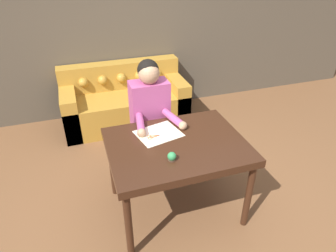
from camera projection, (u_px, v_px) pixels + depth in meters
name	position (u px, v px, depth m)	size (l,w,h in m)	color
ground_plane	(182.00, 209.00, 2.93)	(16.00, 16.00, 0.00)	brown
wall_back	(126.00, 23.00, 4.12)	(8.00, 0.06, 2.60)	brown
dining_table	(177.00, 151.00, 2.61)	(1.18, 0.90, 0.76)	#381E11
couch	(125.00, 102.00, 4.27)	(1.70, 0.78, 0.81)	#B7842D
person	(150.00, 120.00, 3.10)	(0.47, 0.61, 1.31)	#33281E
pattern_paper_main	(158.00, 134.00, 2.69)	(0.44, 0.39, 0.00)	beige
scissors	(156.00, 136.00, 2.65)	(0.25, 0.08, 0.01)	silver
pin_cushion	(172.00, 157.00, 2.34)	(0.07, 0.07, 0.07)	#4C3828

